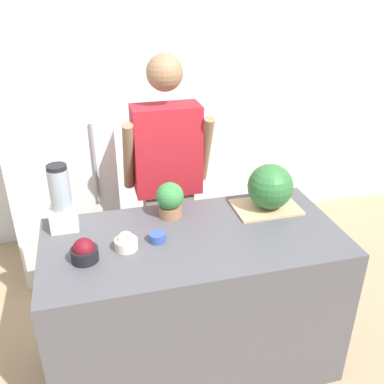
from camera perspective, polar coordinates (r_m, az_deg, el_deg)
The scene contains 11 objects.
wall_back at distance 3.78m, azimuth -6.57°, elevation 13.11°, with size 8.00×0.06×2.60m.
counter_island at distance 2.63m, azimuth 0.22°, elevation -14.33°, with size 1.64×0.80×0.92m.
refrigerator at distance 3.50m, azimuth -16.62°, elevation 3.08°, with size 0.76×0.75×1.68m.
person at distance 2.96m, azimuth -3.31°, elevation 1.30°, with size 0.59×0.28×1.77m.
cutting_board at distance 2.65m, azimuth 9.80°, elevation -2.00°, with size 0.39×0.28×0.01m.
watermelon at distance 2.58m, azimuth 10.40°, elevation 0.72°, with size 0.27×0.27×0.27m.
bowl_cherries at distance 2.20m, azimuth -14.17°, elevation -7.70°, with size 0.14×0.14×0.12m.
bowl_cream at distance 2.25m, azimuth -8.80°, elevation -6.60°, with size 0.12×0.12×0.10m.
bowl_small_blue at distance 2.30m, azimuth -4.64°, elevation -6.03°, with size 0.09×0.09×0.05m.
blender at distance 2.45m, azimuth -16.99°, elevation -1.25°, with size 0.15×0.15×0.38m.
potted_plant at distance 2.49m, azimuth -2.96°, elevation -0.97°, with size 0.16×0.16×0.21m.
Camera 1 is at (-0.50, -1.51, 2.19)m, focal length 40.00 mm.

